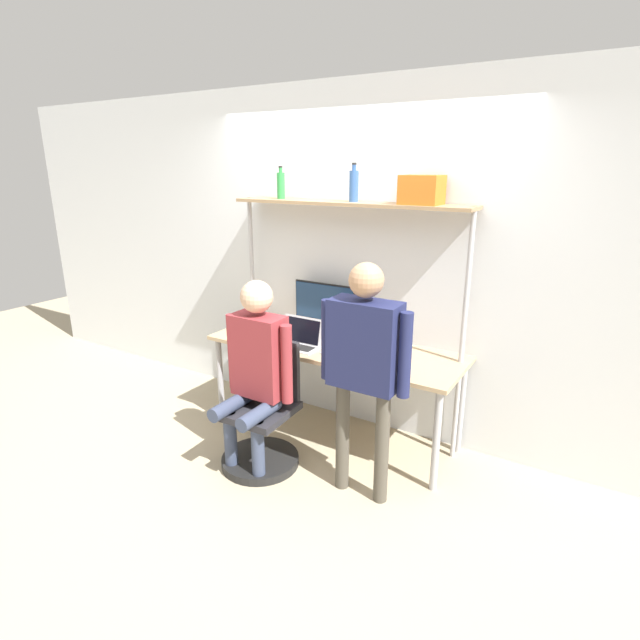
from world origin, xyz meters
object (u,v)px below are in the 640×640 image
(person_standing, at_px, (364,354))
(bottle_green, at_px, (281,185))
(laptop, at_px, (300,338))
(cell_phone, at_px, (329,351))
(person_seated, at_px, (256,362))
(monitor, at_px, (324,305))
(storage_box, at_px, (422,190))
(office_chair, at_px, (263,428))
(bottle_blue, at_px, (354,185))

(person_standing, height_order, bottle_green, bottle_green)
(laptop, relative_size, cell_phone, 2.31)
(bottle_green, bearing_deg, person_standing, -33.47)
(person_seated, bearing_deg, monitor, 88.55)
(person_standing, relative_size, storage_box, 5.83)
(office_chair, bearing_deg, person_standing, 3.01)
(bottle_green, bearing_deg, monitor, 5.19)
(cell_phone, distance_m, bottle_blue, 1.22)
(laptop, bearing_deg, bottle_green, 139.66)
(laptop, relative_size, storage_box, 1.30)
(person_standing, bearing_deg, laptop, 150.36)
(office_chair, bearing_deg, person_seated, -87.96)
(bottle_green, height_order, storage_box, bottle_green)
(laptop, height_order, bottle_blue, bottle_blue)
(laptop, relative_size, office_chair, 0.38)
(laptop, height_order, person_seated, person_seated)
(bottle_green, bearing_deg, office_chair, -65.62)
(cell_phone, height_order, storage_box, storage_box)
(person_standing, relative_size, bottle_blue, 5.69)
(bottle_blue, distance_m, bottle_green, 0.65)
(monitor, height_order, person_seated, person_seated)
(laptop, xyz_separation_m, person_seated, (-0.01, -0.52, -0.02))
(bottle_blue, bearing_deg, bottle_green, 180.00)
(storage_box, bearing_deg, monitor, 177.45)
(person_standing, xyz_separation_m, bottle_green, (-1.14, 0.75, 0.95))
(bottle_blue, height_order, storage_box, bottle_blue)
(laptop, xyz_separation_m, storage_box, (0.79, 0.32, 1.11))
(office_chair, bearing_deg, bottle_blue, 69.91)
(laptop, distance_m, storage_box, 1.40)
(monitor, distance_m, cell_phone, 0.48)
(bottle_green, bearing_deg, storage_box, -0.00)
(office_chair, relative_size, person_seated, 0.67)
(office_chair, distance_m, person_standing, 1.05)
(monitor, distance_m, bottle_blue, 0.98)
(monitor, bearing_deg, storage_box, -2.55)
(cell_phone, xyz_separation_m, bottle_green, (-0.63, 0.31, 1.17))
(office_chair, bearing_deg, monitor, 88.34)
(person_standing, relative_size, bottle_green, 6.21)
(cell_phone, bearing_deg, person_standing, -40.93)
(person_seated, height_order, bottle_green, bottle_green)
(person_standing, distance_m, bottle_green, 1.66)
(cell_phone, xyz_separation_m, office_chair, (-0.27, -0.48, -0.49))
(office_chair, relative_size, person_standing, 0.58)
(laptop, height_order, storage_box, storage_box)
(bottle_green, xyz_separation_m, storage_box, (1.16, -0.00, -0.01))
(monitor, height_order, cell_phone, monitor)
(monitor, relative_size, bottle_green, 2.22)
(person_seated, bearing_deg, office_chair, 92.04)
(bottle_blue, xyz_separation_m, bottle_green, (-0.65, 0.00, -0.01))
(cell_phone, relative_size, person_seated, 0.11)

